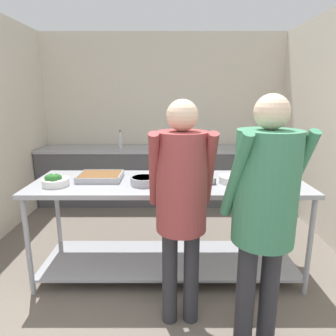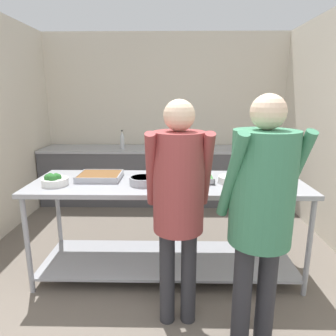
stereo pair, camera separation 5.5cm
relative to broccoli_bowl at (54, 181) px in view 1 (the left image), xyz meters
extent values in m
cube|color=beige|center=(0.90, 2.52, 0.36)|extent=(3.99, 0.06, 2.65)
cube|color=#4C4C51|center=(0.90, 2.15, -0.54)|extent=(3.83, 0.62, 0.84)
cube|color=#9EA0A8|center=(0.90, 2.15, -0.10)|extent=(3.83, 0.65, 0.04)
cube|color=black|center=(1.42, 2.15, -0.09)|extent=(0.51, 0.45, 0.02)
cube|color=#9EA0A8|center=(0.99, 0.15, -0.06)|extent=(2.47, 0.80, 0.04)
cube|color=#9EA0A8|center=(0.99, 0.15, -0.84)|extent=(2.39, 0.72, 0.02)
cylinder|color=#9EA0A8|center=(-0.20, -0.21, -0.52)|extent=(0.04, 0.04, 0.88)
cylinder|color=#9EA0A8|center=(2.17, -0.21, -0.52)|extent=(0.04, 0.04, 0.88)
cylinder|color=#9EA0A8|center=(-0.20, 0.50, -0.52)|extent=(0.04, 0.04, 0.88)
cylinder|color=#9EA0A8|center=(2.17, 0.50, -0.52)|extent=(0.04, 0.04, 0.88)
cylinder|color=silver|center=(0.00, 0.00, -0.01)|extent=(0.23, 0.23, 0.06)
sphere|color=#2D702D|center=(0.04, 0.00, 0.03)|extent=(0.06, 0.06, 0.06)
sphere|color=#2D702D|center=(0.01, 0.02, 0.03)|extent=(0.06, 0.06, 0.06)
sphere|color=#2D702D|center=(-0.04, 0.02, 0.03)|extent=(0.06, 0.06, 0.06)
sphere|color=#2D702D|center=(-0.04, -0.03, 0.03)|extent=(0.07, 0.07, 0.07)
sphere|color=#2D702D|center=(0.01, -0.04, 0.03)|extent=(0.07, 0.07, 0.07)
cube|color=#9EA0A8|center=(0.35, 0.21, -0.04)|extent=(0.39, 0.33, 0.01)
cube|color=brown|center=(0.35, 0.21, -0.01)|extent=(0.37, 0.31, 0.04)
cube|color=#9EA0A8|center=(0.35, 0.05, -0.02)|extent=(0.39, 0.01, 0.05)
cube|color=#9EA0A8|center=(0.35, 0.37, -0.02)|extent=(0.39, 0.01, 0.05)
cube|color=#9EA0A8|center=(0.16, 0.21, -0.02)|extent=(0.01, 0.33, 0.05)
cube|color=#9EA0A8|center=(0.54, 0.21, -0.02)|extent=(0.01, 0.33, 0.05)
cylinder|color=#9EA0A8|center=(0.77, 0.04, -0.01)|extent=(0.24, 0.24, 0.07)
cylinder|color=#B7472D|center=(0.77, 0.04, 0.02)|extent=(0.21, 0.21, 0.01)
cylinder|color=black|center=(0.96, 0.04, 0.01)|extent=(0.14, 0.02, 0.02)
cube|color=#9EA0A8|center=(1.20, 0.17, -0.04)|extent=(0.41, 0.29, 0.01)
cube|color=#387A38|center=(1.20, 0.17, -0.01)|extent=(0.38, 0.27, 0.04)
cube|color=#9EA0A8|center=(1.20, 0.03, -0.02)|extent=(0.41, 0.01, 0.05)
cube|color=#9EA0A8|center=(1.20, 0.31, -0.02)|extent=(0.41, 0.01, 0.05)
cube|color=#9EA0A8|center=(1.00, 0.17, -0.02)|extent=(0.01, 0.29, 0.05)
cube|color=#9EA0A8|center=(1.40, 0.17, -0.02)|extent=(0.01, 0.29, 0.05)
cylinder|color=white|center=(1.55, 0.10, -0.04)|extent=(0.22, 0.22, 0.01)
cylinder|color=white|center=(1.55, 0.10, -0.03)|extent=(0.22, 0.22, 0.01)
cylinder|color=white|center=(1.55, 0.10, -0.01)|extent=(0.22, 0.22, 0.01)
cylinder|color=white|center=(1.55, 0.10, 0.00)|extent=(0.22, 0.22, 0.01)
cylinder|color=white|center=(1.55, 0.10, 0.01)|extent=(0.22, 0.22, 0.01)
cube|color=#9EA0A8|center=(1.89, 0.31, -0.04)|extent=(0.39, 0.31, 0.01)
cube|color=#B23D2D|center=(1.89, 0.31, -0.01)|extent=(0.36, 0.28, 0.04)
cube|color=#9EA0A8|center=(1.89, 0.17, -0.02)|extent=(0.39, 0.01, 0.05)
cube|color=#9EA0A8|center=(1.89, 0.46, -0.02)|extent=(0.39, 0.01, 0.05)
cube|color=#9EA0A8|center=(1.70, 0.31, -0.02)|extent=(0.01, 0.31, 0.05)
cube|color=#9EA0A8|center=(2.08, 0.31, -0.02)|extent=(0.01, 0.31, 0.05)
cylinder|color=#2D2D33|center=(0.99, -0.52, -0.59)|extent=(0.11, 0.11, 0.76)
cylinder|color=#2D2D33|center=(1.15, -0.51, -0.59)|extent=(0.11, 0.11, 0.76)
cylinder|color=#993D3D|center=(0.89, -0.52, 0.22)|extent=(0.08, 0.32, 0.57)
cylinder|color=#993D3D|center=(1.26, -0.51, 0.22)|extent=(0.08, 0.32, 0.57)
cylinder|color=#993D3D|center=(1.07, -0.52, 0.14)|extent=(0.35, 0.35, 0.70)
sphere|color=beige|center=(1.07, -0.52, 0.60)|extent=(0.21, 0.21, 0.21)
cylinder|color=#2D2D33|center=(1.50, -0.75, -0.58)|extent=(0.13, 0.13, 0.77)
cylinder|color=#2D2D33|center=(1.67, -0.71, -0.58)|extent=(0.13, 0.13, 0.77)
cylinder|color=#3D7F5B|center=(1.38, -0.77, 0.25)|extent=(0.14, 0.33, 0.58)
cylinder|color=#3D7F5B|center=(1.79, -0.68, 0.25)|extent=(0.14, 0.33, 0.58)
cylinder|color=#3D7F5B|center=(1.58, -0.73, 0.17)|extent=(0.39, 0.39, 0.71)
sphere|color=beige|center=(1.58, -0.73, 0.63)|extent=(0.21, 0.21, 0.21)
cylinder|color=silver|center=(0.25, 2.07, 0.01)|extent=(0.06, 0.06, 0.19)
cone|color=silver|center=(0.25, 2.07, 0.15)|extent=(0.06, 0.06, 0.08)
cylinder|color=black|center=(0.25, 2.07, 0.19)|extent=(0.03, 0.03, 0.02)
camera|label=1|loc=(0.98, -2.49, 0.72)|focal=32.00mm
camera|label=2|loc=(1.04, -2.49, 0.72)|focal=32.00mm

